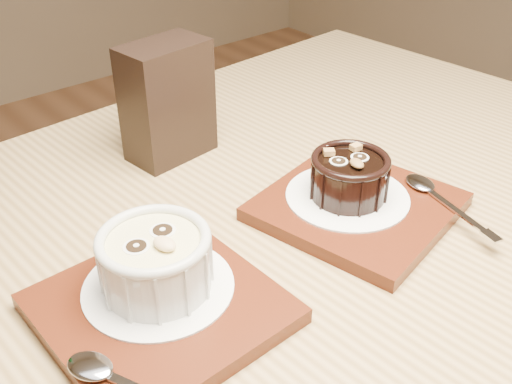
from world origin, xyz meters
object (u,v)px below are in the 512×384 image
ramekin_white (155,259)px  condiment_stand (167,101)px  tray_left (160,309)px  tray_right (357,206)px  table (251,336)px  ramekin_dark (349,175)px

ramekin_white → condiment_stand: size_ratio=0.68×
tray_left → condiment_stand: bearing=54.9°
tray_left → tray_right: 0.24m
table → ramekin_dark: ramekin_dark is taller
table → tray_left: (-0.10, 0.00, 0.10)m
table → ramekin_white: bearing=169.8°
tray_left → tray_right: same height
tray_left → ramekin_dark: (0.24, 0.01, 0.03)m
condiment_stand → tray_right: bearing=-71.1°
ramekin_white → condiment_stand: (0.15, 0.21, 0.02)m
tray_left → ramekin_dark: size_ratio=2.20×
table → tray_left: bearing=179.8°
table → condiment_stand: size_ratio=8.91×
tray_left → tray_right: size_ratio=1.00×
tray_left → ramekin_dark: ramekin_dark is taller
table → ramekin_dark: (0.14, 0.01, 0.13)m
ramekin_white → tray_right: (0.23, -0.02, -0.04)m
condiment_stand → table: bearing=-105.3°
table → ramekin_white: 0.16m
ramekin_white → ramekin_dark: 0.23m
table → ramekin_dark: bearing=3.5°
tray_left → condiment_stand: (0.16, 0.23, 0.06)m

